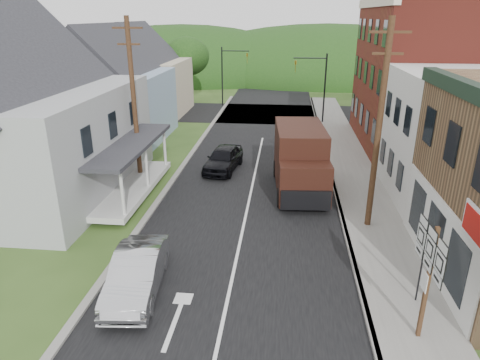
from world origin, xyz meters
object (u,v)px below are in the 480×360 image
(silver_sedan, at_px, (137,273))
(delivery_van, at_px, (300,160))
(route_sign_cluster, at_px, (428,268))
(dark_sedan, at_px, (224,159))
(warning_sign, at_px, (422,259))

(silver_sedan, distance_m, delivery_van, 11.44)
(delivery_van, bearing_deg, silver_sedan, -124.55)
(route_sign_cluster, bearing_deg, silver_sedan, 168.86)
(silver_sedan, bearing_deg, dark_sedan, 79.01)
(route_sign_cluster, relative_size, warning_sign, 1.45)
(silver_sedan, xyz_separation_m, route_sign_cluster, (8.96, -1.41, 1.75))
(delivery_van, bearing_deg, dark_sedan, 143.58)
(silver_sedan, xyz_separation_m, delivery_van, (5.74, 9.84, 1.02))
(route_sign_cluster, bearing_deg, dark_sedan, 116.69)
(dark_sedan, bearing_deg, delivery_van, -24.13)
(silver_sedan, relative_size, warning_sign, 1.79)
(silver_sedan, height_order, delivery_van, delivery_van)
(route_sign_cluster, xyz_separation_m, warning_sign, (0.42, 1.73, -0.75))
(dark_sedan, bearing_deg, route_sign_cluster, -53.11)
(silver_sedan, relative_size, dark_sedan, 1.02)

